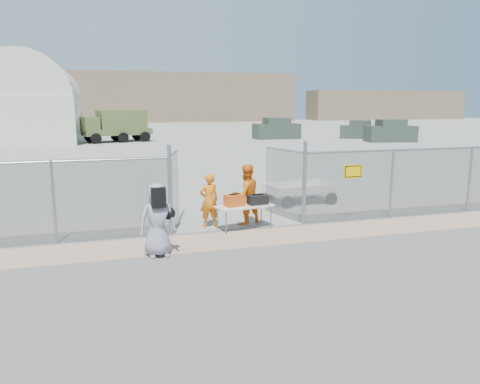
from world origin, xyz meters
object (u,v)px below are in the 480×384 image
object	(u,v)px
security_worker_right	(246,195)
visitor	(157,220)
folding_table	(244,217)
security_worker_left	(209,200)
utility_trailer	(300,192)

from	to	relation	value
security_worker_right	visitor	size ratio (longest dim) A/B	1.04
visitor	security_worker_right	bearing A→B (deg)	32.38
folding_table	security_worker_right	bearing A→B (deg)	55.25
security_worker_left	utility_trailer	size ratio (longest dim) A/B	0.50
visitor	utility_trailer	size ratio (longest dim) A/B	0.55
security_worker_left	utility_trailer	bearing A→B (deg)	-156.81
security_worker_left	utility_trailer	xyz separation A→B (m)	(3.95, 2.36, -0.41)
security_worker_left	visitor	bearing A→B (deg)	44.39
visitor	utility_trailer	bearing A→B (deg)	34.00
utility_trailer	visitor	bearing A→B (deg)	-145.70
security_worker_left	visitor	world-z (taller)	visitor
security_worker_right	visitor	xyz separation A→B (m)	(-2.88, -2.20, -0.03)
utility_trailer	security_worker_right	bearing A→B (deg)	-144.12
security_worker_right	security_worker_left	bearing A→B (deg)	-16.35
folding_table	visitor	size ratio (longest dim) A/B	0.94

